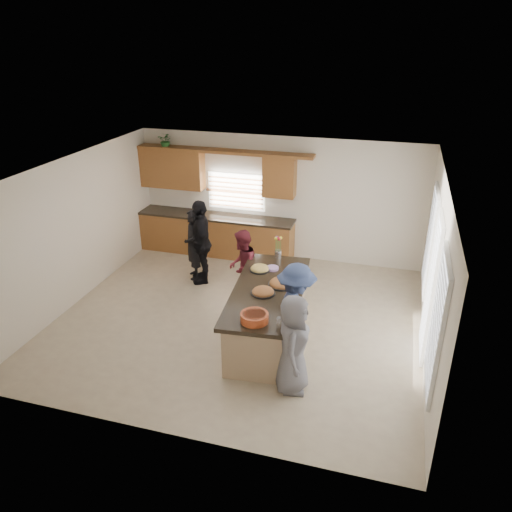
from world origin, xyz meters
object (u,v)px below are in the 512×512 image
(woman_left_mid, at_px, (242,266))
(woman_left_front, at_px, (201,242))
(salad_bowl, at_px, (254,317))
(woman_right_back, at_px, (296,313))
(woman_left_back, at_px, (193,244))
(island, at_px, (268,314))
(woman_right_front, at_px, (293,344))

(woman_left_mid, height_order, woman_left_front, woman_left_front)
(salad_bowl, height_order, woman_right_back, woman_right_back)
(woman_left_mid, bearing_deg, woman_left_back, -123.86)
(island, height_order, salad_bowl, salad_bowl)
(salad_bowl, distance_m, woman_left_front, 3.35)
(salad_bowl, relative_size, woman_right_back, 0.25)
(woman_left_back, distance_m, woman_left_mid, 1.45)
(island, height_order, woman_right_back, woman_right_back)
(woman_right_back, bearing_deg, salad_bowl, 134.78)
(woman_right_back, height_order, woman_right_front, woman_right_back)
(island, distance_m, salad_bowl, 1.19)
(island, xyz_separation_m, woman_left_front, (-1.88, 1.69, 0.44))
(woman_left_back, height_order, woman_left_front, woman_left_front)
(woman_right_back, xyz_separation_m, woman_right_front, (0.13, -0.77, -0.06))
(woman_left_mid, xyz_separation_m, woman_right_front, (1.51, -2.34, 0.04))
(woman_left_mid, bearing_deg, woman_right_front, 26.03)
(woman_left_back, bearing_deg, island, 19.70)
(woman_left_back, xyz_separation_m, woman_right_front, (2.80, -3.00, 0.01))
(woman_left_mid, relative_size, woman_right_front, 0.94)
(island, bearing_deg, woman_right_front, -65.50)
(salad_bowl, height_order, woman_left_mid, woman_left_mid)
(woman_left_front, distance_m, woman_right_back, 3.24)
(woman_left_mid, bearing_deg, woman_right_back, 34.53)
(woman_left_back, bearing_deg, salad_bowl, 7.51)
(woman_left_front, distance_m, woman_right_front, 3.87)
(woman_left_back, distance_m, woman_right_back, 3.48)
(island, bearing_deg, woman_left_front, 132.85)
(woman_left_back, height_order, woman_right_front, woman_right_front)
(salad_bowl, relative_size, woman_right_front, 0.27)
(woman_left_back, distance_m, woman_left_front, 0.28)
(woman_right_back, bearing_deg, woman_left_front, 43.30)
(woman_left_front, relative_size, woman_right_front, 1.16)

